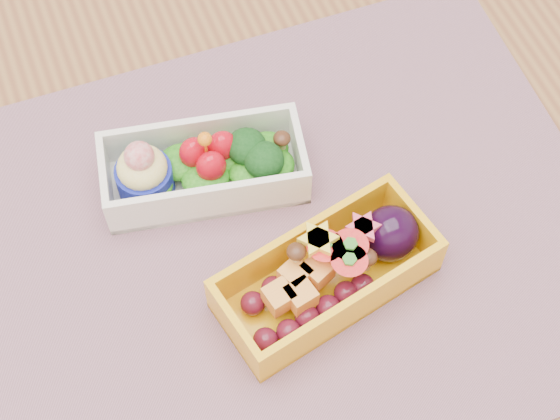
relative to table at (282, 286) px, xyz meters
name	(u,v)px	position (x,y,z in m)	size (l,w,h in m)	color
table	(282,286)	(0.00, 0.00, 0.00)	(1.20, 0.80, 0.75)	brown
placemat	(274,242)	(-0.01, 0.00, 0.10)	(0.54, 0.41, 0.00)	gray
bento_white	(203,168)	(-0.04, 0.07, 0.12)	(0.17, 0.10, 0.07)	white
bento_yellow	(331,272)	(0.02, -0.06, 0.13)	(0.18, 0.11, 0.06)	#F0A60C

